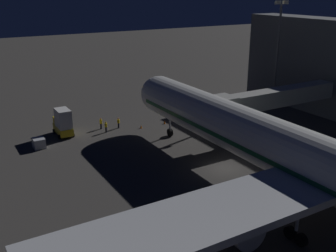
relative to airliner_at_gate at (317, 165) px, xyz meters
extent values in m
plane|color=#383533|center=(0.00, -13.55, -5.78)|extent=(320.00, 320.00, 0.00)
cylinder|color=silver|center=(0.00, -1.65, 0.16)|extent=(5.65, 57.93, 5.65)
sphere|color=silver|center=(0.00, -30.61, 0.16)|extent=(5.53, 5.53, 5.53)
cube|color=#196033|center=(0.00, -1.65, -0.27)|extent=(5.70, 55.61, 0.50)
cube|color=black|center=(0.00, -28.92, 1.14)|extent=(3.11, 1.40, 0.90)
cube|color=#B7BABF|center=(0.00, 1.00, -0.83)|extent=(55.04, 6.94, 0.70)
cylinder|color=#B7BABF|center=(9.89, 0.00, -2.87)|extent=(3.07, 4.92, 3.07)
cylinder|color=black|center=(9.89, -2.46, -2.87)|extent=(2.61, 0.15, 2.61)
cylinder|color=#B7BABF|center=(0.00, -27.11, -3.32)|extent=(0.28, 0.28, 2.51)
cylinder|color=black|center=(0.00, -27.11, -5.18)|extent=(0.45, 1.20, 1.20)
cylinder|color=#B7BABF|center=(4.20, 2.00, -3.32)|extent=(0.28, 0.28, 2.51)
cylinder|color=black|center=(4.20, 1.35, -5.18)|extent=(0.45, 1.20, 1.20)
cylinder|color=black|center=(4.20, 2.65, -5.18)|extent=(0.45, 1.20, 1.20)
cube|color=#9E9E99|center=(-14.79, -19.66, 0.16)|extent=(21.39, 2.60, 2.50)
cube|color=#9E9E99|center=(-4.10, -19.66, 0.16)|extent=(3.20, 3.40, 3.00)
cube|color=black|center=(-2.70, -19.66, 0.16)|extent=(0.70, 3.20, 2.70)
cylinder|color=#B7BABF|center=(-5.10, -19.66, -3.44)|extent=(0.56, 0.56, 4.68)
cylinder|color=black|center=(-5.70, -19.66, -5.48)|extent=(0.25, 0.60, 0.60)
cylinder|color=black|center=(-4.50, -19.66, -5.48)|extent=(0.25, 0.60, 0.60)
cylinder|color=#59595E|center=(-25.50, -31.23, 3.67)|extent=(0.40, 0.40, 18.91)
cube|color=#F9EFC6|center=(-26.40, -31.23, 13.38)|extent=(1.10, 0.50, 0.60)
cube|color=#F9EFC6|center=(-24.60, -31.23, 13.38)|extent=(1.10, 0.50, 0.60)
cube|color=yellow|center=(14.02, -35.89, -4.88)|extent=(2.00, 4.43, 1.10)
cube|color=silver|center=(14.02, -35.34, -2.92)|extent=(1.90, 3.10, 2.83)
cube|color=yellow|center=(14.02, -37.31, -3.78)|extent=(1.80, 1.60, 1.10)
cylinder|color=black|center=(12.96, -37.44, -5.43)|extent=(0.24, 0.70, 0.70)
cylinder|color=black|center=(15.08, -37.44, -5.43)|extent=(0.24, 0.70, 0.70)
cylinder|color=black|center=(12.96, -34.34, -5.43)|extent=(0.24, 0.70, 0.70)
cylinder|color=black|center=(15.08, -34.34, -5.43)|extent=(0.24, 0.70, 0.70)
cube|color=#B7BABF|center=(18.56, -32.49, -5.07)|extent=(1.59, 1.83, 1.42)
cylinder|color=black|center=(7.85, -33.66, -5.35)|extent=(0.28, 0.28, 0.86)
cylinder|color=yellow|center=(7.85, -33.66, -4.59)|extent=(0.40, 0.40, 0.66)
sphere|color=tan|center=(7.85, -33.66, -4.14)|extent=(0.24, 0.24, 0.24)
sphere|color=yellow|center=(7.85, -33.66, -4.09)|extent=(0.23, 0.23, 0.23)
cylinder|color=black|center=(7.93, -35.61, -5.34)|extent=(0.28, 0.28, 0.88)
cylinder|color=yellow|center=(7.93, -35.61, -4.57)|extent=(0.40, 0.40, 0.65)
sphere|color=tan|center=(7.93, -35.61, -4.13)|extent=(0.24, 0.24, 0.24)
sphere|color=orange|center=(7.93, -35.61, -4.08)|extent=(0.23, 0.23, 0.23)
cylinder|color=black|center=(5.31, -34.57, -5.34)|extent=(0.28, 0.28, 0.87)
cylinder|color=yellow|center=(5.31, -34.57, -4.63)|extent=(0.40, 0.40, 0.57)
sphere|color=tan|center=(5.31, -34.57, -4.22)|extent=(0.24, 0.24, 0.24)
sphere|color=orange|center=(5.31, -34.57, -4.17)|extent=(0.23, 0.23, 0.23)
cone|color=orange|center=(-2.20, -32.61, -5.50)|extent=(0.36, 0.36, 0.55)
cone|color=orange|center=(2.20, -32.61, -5.50)|extent=(0.36, 0.36, 0.55)
camera|label=1|loc=(29.62, 22.66, 15.91)|focal=42.91mm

